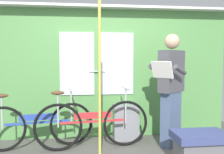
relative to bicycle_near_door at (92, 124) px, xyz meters
name	(u,v)px	position (x,y,z in m)	size (l,w,h in m)	color
train_door_wall	(108,70)	(0.30, 0.60, 0.82)	(4.36, 0.28, 2.32)	#56934C
bicycle_near_door	(92,124)	(0.00, 0.00, 0.00)	(1.79, 0.44, 0.95)	black
bicycle_leaning_behind	(38,125)	(-0.85, 0.11, -0.02)	(1.71, 0.49, 0.90)	black
passenger_reading_newspaper	(171,87)	(1.25, -0.04, 0.56)	(0.64, 0.62, 1.79)	slate
trash_bin_by_wall	(126,122)	(0.60, 0.39, -0.09)	(0.43, 0.28, 0.61)	gray
handrail_pole	(100,80)	(0.07, -0.75, 0.75)	(0.04, 0.04, 2.28)	#C6C14C
bench_seat_corner	(200,148)	(1.37, -0.81, -0.15)	(0.70, 0.44, 0.45)	#3D477F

